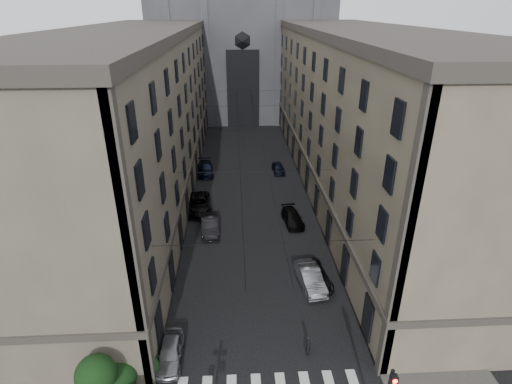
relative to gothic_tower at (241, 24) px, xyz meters
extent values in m
cube|color=#383533|center=(-10.50, -38.96, -17.72)|extent=(7.00, 80.00, 0.15)
cube|color=#383533|center=(10.50, -38.96, -17.72)|extent=(7.00, 80.00, 0.15)
cube|color=#514A3E|center=(-13.50, -38.96, -8.80)|extent=(13.00, 60.00, 18.00)
cube|color=#38332D|center=(-13.50, -38.96, 0.60)|extent=(13.60, 60.60, 0.90)
cube|color=#38332D|center=(-13.50, -38.96, -13.60)|extent=(13.40, 60.30, 0.50)
cube|color=brown|center=(13.50, -38.96, -8.80)|extent=(13.00, 60.00, 18.00)
cube|color=#38332D|center=(13.50, -38.96, 0.60)|extent=(13.60, 60.60, 0.90)
cube|color=#38332D|center=(13.50, -38.96, -13.60)|extent=(13.40, 60.30, 0.50)
cube|color=#2D2D33|center=(0.00, 0.04, -2.80)|extent=(34.00, 22.00, 30.00)
cube|color=black|center=(0.00, -11.01, -10.80)|extent=(6.00, 0.30, 14.00)
cube|color=black|center=(5.60, -73.18, -13.20)|extent=(0.34, 0.30, 1.00)
cylinder|color=#FF0C07|center=(5.60, -73.34, -12.88)|extent=(0.22, 0.05, 0.22)
sphere|color=black|center=(-8.80, -69.16, -16.65)|extent=(2.00, 2.00, 2.00)
sphere|color=black|center=(-7.40, -68.16, -16.95)|extent=(1.40, 1.40, 1.40)
sphere|color=black|center=(-9.50, -70.46, -14.85)|extent=(2.20, 2.20, 2.20)
cylinder|color=black|center=(0.00, -64.96, -10.30)|extent=(14.00, 0.03, 0.03)
cylinder|color=black|center=(0.00, -52.96, -10.30)|extent=(14.00, 0.03, 0.03)
cylinder|color=black|center=(0.00, -39.96, -10.30)|extent=(14.00, 0.03, 0.03)
cylinder|color=black|center=(0.00, -26.96, -10.30)|extent=(14.00, 0.03, 0.03)
cylinder|color=black|center=(0.00, -14.96, -10.30)|extent=(14.00, 0.03, 0.03)
cylinder|color=black|center=(-1.30, -38.96, -10.70)|extent=(0.03, 60.00, 0.03)
cylinder|color=black|center=(1.30, -38.96, -10.70)|extent=(0.03, 60.00, 0.03)
imported|color=slate|center=(-6.20, -66.96, -17.12)|extent=(1.60, 3.96, 1.35)
imported|color=black|center=(-4.46, -50.65, -17.01)|extent=(2.12, 4.90, 1.57)
imported|color=black|center=(-5.92, -45.72, -17.01)|extent=(3.26, 5.92, 1.57)
imported|color=black|center=(-5.87, -34.87, -17.05)|extent=(2.56, 5.33, 1.50)
imported|color=gray|center=(4.20, -59.83, -17.03)|extent=(2.26, 4.85, 1.54)
imported|color=black|center=(4.64, -59.47, -17.14)|extent=(2.78, 4.98, 1.32)
imported|color=black|center=(4.20, -49.35, -17.15)|extent=(2.28, 4.62, 1.29)
imported|color=black|center=(4.20, -34.95, -17.15)|extent=(1.74, 3.86, 1.29)
imported|color=black|center=(2.83, -66.96, -17.03)|extent=(0.53, 0.65, 1.55)
camera|label=1|loc=(-1.69, -86.24, 3.17)|focal=28.00mm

